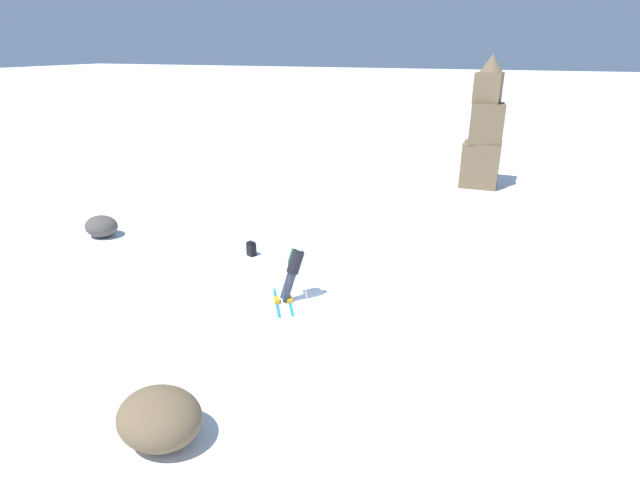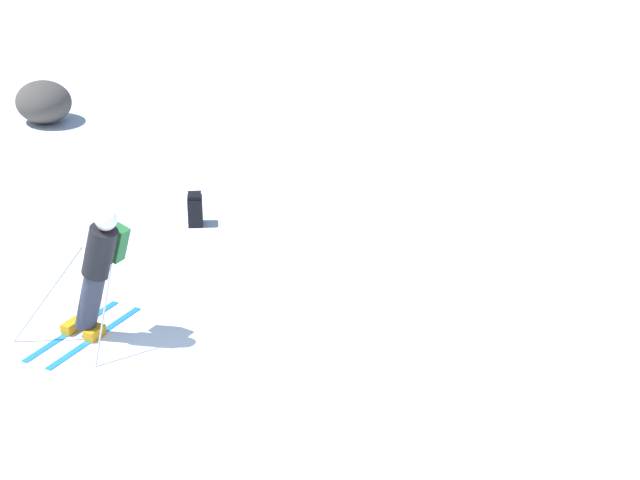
{
  "view_description": "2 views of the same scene",
  "coord_description": "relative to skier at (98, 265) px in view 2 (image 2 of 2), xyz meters",
  "views": [
    {
      "loc": [
        4.25,
        -11.28,
        6.78
      ],
      "look_at": [
        -1.26,
        3.07,
        0.75
      ],
      "focal_mm": 28.0,
      "sensor_mm": 36.0,
      "label": 1
    },
    {
      "loc": [
        10.23,
        -3.43,
        6.48
      ],
      "look_at": [
        -0.04,
        2.71,
        1.1
      ],
      "focal_mm": 60.0,
      "sensor_mm": 36.0,
      "label": 2
    }
  ],
  "objects": [
    {
      "name": "ground_plane",
      "position": [
        0.95,
        -0.18,
        -1.0
      ],
      "size": [
        300.0,
        300.0,
        0.0
      ],
      "primitive_type": "plane",
      "color": "white"
    },
    {
      "name": "spare_backpack",
      "position": [
        -2.68,
        2.46,
        -0.76
      ],
      "size": [
        0.37,
        0.33,
        0.5
      ],
      "rotation": [
        0.0,
        0.0,
        5.84
      ],
      "color": "black",
      "rests_on": "ground"
    },
    {
      "name": "skier",
      "position": [
        0.0,
        0.0,
        0.0
      ],
      "size": [
        1.48,
        1.72,
        1.82
      ],
      "rotation": [
        0.0,
        0.0,
        0.54
      ],
      "color": "#1E7AC6",
      "rests_on": "ground"
    },
    {
      "name": "exposed_boulder_0",
      "position": [
        -8.84,
        2.08,
        -0.6
      ],
      "size": [
        1.25,
        1.06,
        0.81
      ],
      "primitive_type": "ellipsoid",
      "color": "#4C4742",
      "rests_on": "ground"
    }
  ]
}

